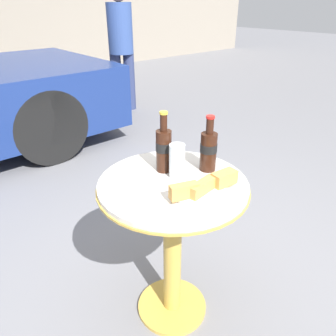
{
  "coord_description": "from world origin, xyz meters",
  "views": [
    {
      "loc": [
        -0.77,
        -0.85,
        1.39
      ],
      "look_at": [
        0.0,
        0.03,
        0.78
      ],
      "focal_mm": 35.0,
      "sensor_mm": 36.0,
      "label": 1
    }
  ],
  "objects_px": {
    "drinking_glass": "(177,162)",
    "pedestrian": "(121,43)",
    "cola_bottle_left": "(164,148)",
    "cola_bottle_right": "(209,149)",
    "bistro_table": "(173,221)",
    "lunch_plate_near": "(204,189)"
  },
  "relations": [
    {
      "from": "cola_bottle_right",
      "to": "pedestrian",
      "type": "distance_m",
      "value": 3.34
    },
    {
      "from": "cola_bottle_left",
      "to": "lunch_plate_near",
      "type": "bearing_deg",
      "value": -93.55
    },
    {
      "from": "drinking_glass",
      "to": "pedestrian",
      "type": "height_order",
      "value": "pedestrian"
    },
    {
      "from": "pedestrian",
      "to": "cola_bottle_right",
      "type": "bearing_deg",
      "value": -117.55
    },
    {
      "from": "cola_bottle_right",
      "to": "pedestrian",
      "type": "height_order",
      "value": "pedestrian"
    },
    {
      "from": "cola_bottle_right",
      "to": "drinking_glass",
      "type": "xyz_separation_m",
      "value": [
        -0.14,
        0.04,
        -0.03
      ]
    },
    {
      "from": "cola_bottle_right",
      "to": "drinking_glass",
      "type": "distance_m",
      "value": 0.15
    },
    {
      "from": "cola_bottle_left",
      "to": "drinking_glass",
      "type": "distance_m",
      "value": 0.09
    },
    {
      "from": "cola_bottle_right",
      "to": "bistro_table",
      "type": "bearing_deg",
      "value": 174.46
    },
    {
      "from": "pedestrian",
      "to": "cola_bottle_left",
      "type": "bearing_deg",
      "value": -120.74
    },
    {
      "from": "bistro_table",
      "to": "drinking_glass",
      "type": "height_order",
      "value": "drinking_glass"
    },
    {
      "from": "cola_bottle_left",
      "to": "lunch_plate_near",
      "type": "xyz_separation_m",
      "value": [
        -0.02,
        -0.25,
        -0.08
      ]
    },
    {
      "from": "bistro_table",
      "to": "cola_bottle_right",
      "type": "bearing_deg",
      "value": -5.54
    },
    {
      "from": "bistro_table",
      "to": "lunch_plate_near",
      "type": "distance_m",
      "value": 0.27
    },
    {
      "from": "drinking_glass",
      "to": "lunch_plate_near",
      "type": "xyz_separation_m",
      "value": [
        -0.02,
        -0.17,
        -0.04
      ]
    },
    {
      "from": "drinking_glass",
      "to": "lunch_plate_near",
      "type": "relative_size",
      "value": 0.49
    },
    {
      "from": "cola_bottle_left",
      "to": "pedestrian",
      "type": "distance_m",
      "value": 3.31
    },
    {
      "from": "bistro_table",
      "to": "drinking_glass",
      "type": "bearing_deg",
      "value": 28.75
    },
    {
      "from": "drinking_glass",
      "to": "lunch_plate_near",
      "type": "bearing_deg",
      "value": -96.67
    },
    {
      "from": "bistro_table",
      "to": "cola_bottle_right",
      "type": "relative_size",
      "value": 3.03
    },
    {
      "from": "drinking_glass",
      "to": "pedestrian",
      "type": "xyz_separation_m",
      "value": [
        1.69,
        2.92,
        0.08
      ]
    },
    {
      "from": "drinking_glass",
      "to": "cola_bottle_left",
      "type": "bearing_deg",
      "value": 93.48
    }
  ]
}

